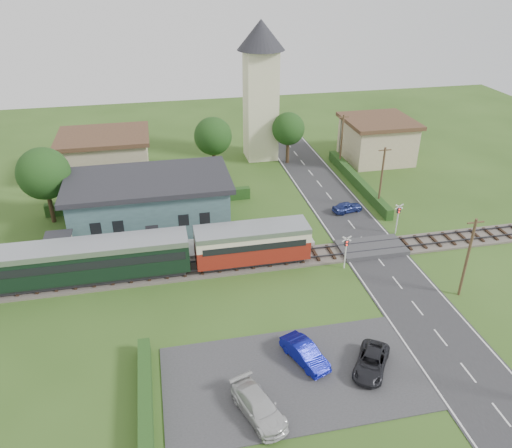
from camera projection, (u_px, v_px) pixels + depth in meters
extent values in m
plane|color=#2D4C19|center=(273.00, 274.00, 43.37)|extent=(120.00, 120.00, 0.00)
cube|color=#4C443D|center=(268.00, 261.00, 45.04)|extent=(76.00, 3.20, 0.20)
cube|color=#3F3F47|center=(269.00, 262.00, 44.27)|extent=(76.00, 0.08, 0.15)
cube|color=#3F3F47|center=(266.00, 254.00, 45.51)|extent=(76.00, 0.08, 0.15)
cube|color=#28282B|center=(380.00, 261.00, 45.16)|extent=(6.00, 70.00, 0.05)
cube|color=#333335|center=(293.00, 377.00, 32.77)|extent=(17.00, 9.00, 0.08)
cube|color=#333335|center=(371.00, 248.00, 46.78)|extent=(6.20, 3.40, 0.45)
cube|color=gray|center=(154.00, 253.00, 45.93)|extent=(30.00, 3.00, 0.45)
cube|color=beige|center=(60.00, 249.00, 43.81)|extent=(2.00, 2.00, 2.40)
cube|color=#232328|center=(57.00, 237.00, 43.20)|extent=(2.30, 2.30, 0.15)
cube|color=#3A585B|center=(150.00, 205.00, 49.87)|extent=(15.00, 8.00, 4.80)
cube|color=#232328|center=(148.00, 180.00, 48.60)|extent=(16.00, 9.00, 0.50)
cube|color=#232328|center=(153.00, 235.00, 47.11)|extent=(1.20, 0.12, 2.20)
cube|color=black|center=(96.00, 228.00, 45.59)|extent=(1.00, 0.12, 1.20)
cube|color=black|center=(118.00, 226.00, 45.95)|extent=(1.00, 0.12, 1.20)
cube|color=black|center=(184.00, 220.00, 47.03)|extent=(1.00, 0.12, 1.20)
cube|color=black|center=(205.00, 218.00, 47.39)|extent=(1.00, 0.12, 1.20)
cube|color=#232328|center=(252.00, 258.00, 44.55)|extent=(9.00, 2.20, 0.50)
cube|color=maroon|center=(252.00, 248.00, 44.07)|extent=(10.00, 2.80, 1.80)
cube|color=beige|center=(252.00, 236.00, 43.47)|extent=(10.00, 2.82, 0.90)
cube|color=black|center=(252.00, 240.00, 43.64)|extent=(9.00, 2.88, 0.60)
cube|color=#979DA5|center=(252.00, 230.00, 43.16)|extent=(10.00, 2.90, 0.45)
cube|color=#232328|center=(95.00, 276.00, 42.10)|extent=(15.20, 2.20, 0.50)
cube|color=black|center=(92.00, 261.00, 41.38)|extent=(16.00, 2.80, 2.60)
cube|color=black|center=(91.00, 257.00, 41.19)|extent=(15.40, 2.86, 0.70)
cube|color=#979DA5|center=(89.00, 246.00, 40.71)|extent=(16.00, 2.90, 0.50)
cube|color=beige|center=(261.00, 106.00, 64.98)|extent=(4.00, 4.00, 14.00)
cone|color=#232328|center=(261.00, 34.00, 60.76)|extent=(6.00, 6.00, 3.60)
cube|color=tan|center=(106.00, 158.00, 60.95)|extent=(10.00, 8.00, 5.00)
cube|color=#472D1E|center=(103.00, 136.00, 59.64)|extent=(10.80, 8.80, 0.50)
cube|color=tan|center=(377.00, 141.00, 66.39)|extent=(8.00, 8.00, 5.00)
cube|color=#472D1E|center=(379.00, 121.00, 65.08)|extent=(8.80, 8.80, 0.50)
cube|color=#193814|center=(145.00, 394.00, 30.79)|extent=(0.80, 9.00, 1.20)
cube|color=#193814|center=(357.00, 181.00, 59.39)|extent=(0.80, 18.00, 1.20)
cube|color=#193814|center=(151.00, 201.00, 54.58)|extent=(22.00, 0.80, 1.30)
cylinder|color=#332316|center=(50.00, 204.00, 50.81)|extent=(0.44, 0.44, 4.12)
sphere|color=#143311|center=(44.00, 174.00, 49.21)|extent=(5.20, 5.20, 5.20)
cylinder|color=#332316|center=(214.00, 160.00, 61.85)|extent=(0.44, 0.44, 3.85)
sphere|color=#143311|center=(213.00, 136.00, 60.36)|extent=(4.60, 4.60, 4.60)
cylinder|color=#332316|center=(288.00, 150.00, 65.43)|extent=(0.44, 0.44, 3.58)
sphere|color=#143311|center=(288.00, 129.00, 64.05)|extent=(4.20, 4.20, 4.20)
cylinder|color=#473321|center=(467.00, 258.00, 39.09)|extent=(0.22, 0.22, 7.00)
cube|color=#473321|center=(476.00, 222.00, 37.56)|extent=(1.40, 0.10, 0.10)
cylinder|color=#473321|center=(381.00, 179.00, 52.84)|extent=(0.22, 0.22, 7.00)
cube|color=#473321|center=(385.00, 150.00, 51.31)|extent=(1.40, 0.10, 0.10)
cylinder|color=#473321|center=(341.00, 142.00, 63.15)|extent=(0.22, 0.22, 7.00)
cube|color=#473321|center=(344.00, 117.00, 61.62)|extent=(1.40, 0.10, 0.10)
cylinder|color=silver|center=(345.00, 254.00, 43.46)|extent=(0.12, 0.12, 3.00)
cube|color=#232328|center=(346.00, 243.00, 42.93)|extent=(0.35, 0.18, 0.55)
sphere|color=#FF190C|center=(347.00, 242.00, 42.76)|extent=(0.14, 0.14, 0.14)
sphere|color=#FF190C|center=(347.00, 245.00, 42.90)|extent=(0.14, 0.14, 0.14)
cube|color=silver|center=(347.00, 239.00, 42.74)|extent=(0.84, 0.05, 0.55)
cube|color=silver|center=(347.00, 239.00, 42.74)|extent=(0.84, 0.05, 0.55)
cylinder|color=silver|center=(397.00, 220.00, 48.88)|extent=(0.12, 0.12, 3.00)
cube|color=#232328|center=(399.00, 210.00, 48.35)|extent=(0.35, 0.18, 0.55)
sphere|color=#FF190C|center=(400.00, 209.00, 48.18)|extent=(0.14, 0.14, 0.14)
sphere|color=#FF190C|center=(399.00, 212.00, 48.32)|extent=(0.14, 0.14, 0.14)
cube|color=silver|center=(399.00, 207.00, 48.16)|extent=(0.84, 0.05, 0.55)
cube|color=silver|center=(399.00, 207.00, 48.16)|extent=(0.84, 0.05, 0.55)
cylinder|color=#3F3F47|center=(39.00, 179.00, 55.40)|extent=(0.14, 0.14, 5.00)
sphere|color=orange|center=(34.00, 157.00, 54.20)|extent=(0.30, 0.30, 0.30)
cylinder|color=#3F3F47|center=(340.00, 136.00, 68.25)|extent=(0.14, 0.14, 5.00)
sphere|color=orange|center=(342.00, 118.00, 67.06)|extent=(0.30, 0.30, 0.30)
imported|color=navy|center=(347.00, 207.00, 53.42)|extent=(3.49, 1.94, 1.12)
imported|color=#0B128A|center=(305.00, 353.00, 33.75)|extent=(2.80, 4.28, 1.33)
imported|color=silver|center=(259.00, 407.00, 29.77)|extent=(3.29, 4.96, 1.34)
imported|color=black|center=(371.00, 362.00, 33.11)|extent=(3.92, 4.51, 1.15)
imported|color=gray|center=(207.00, 236.00, 46.53)|extent=(0.69, 0.51, 1.72)
imported|color=gray|center=(92.00, 249.00, 44.38)|extent=(0.71, 0.91, 1.86)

